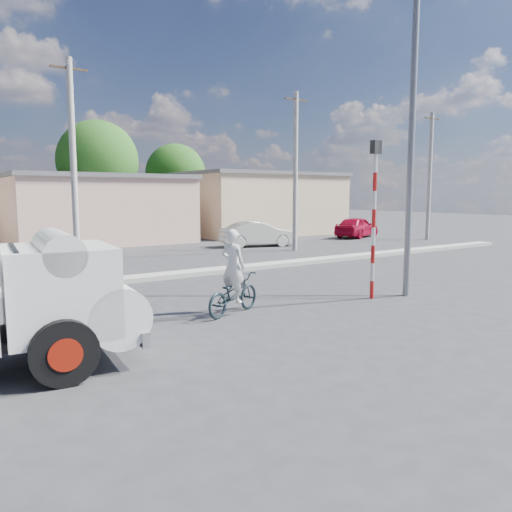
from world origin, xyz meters
TOP-DOWN VIEW (x-y plane):
  - ground_plane at (0.00, 0.00)m, footprint 120.00×120.00m
  - median at (0.00, 8.00)m, footprint 40.00×0.80m
  - bicycle at (-0.98, 2.18)m, footprint 2.02×1.32m
  - cyclist at (-0.98, 2.18)m, footprint 0.64×0.76m
  - car_cream at (8.63, 14.80)m, footprint 4.44×2.55m
  - car_red at (17.44, 15.71)m, footprint 4.41×2.89m
  - traffic_pole at (3.20, 1.50)m, footprint 0.28×0.18m
  - streetlight at (4.14, 1.20)m, footprint 2.34×0.22m
  - building_row at (1.10, 22.00)m, footprint 37.80×7.30m
  - utility_poles at (3.25, 12.00)m, footprint 35.40×0.24m

SIDE VIEW (x-z plane):
  - ground_plane at x=0.00m, z-range 0.00..0.00m
  - median at x=0.00m, z-range 0.00..0.16m
  - bicycle at x=-0.98m, z-range 0.00..1.00m
  - car_cream at x=8.63m, z-range 0.00..1.38m
  - car_red at x=17.44m, z-range 0.00..1.40m
  - cyclist at x=-0.98m, z-range 0.00..1.78m
  - building_row at x=1.10m, z-range -0.09..4.35m
  - traffic_pole at x=3.20m, z-range 0.41..4.77m
  - utility_poles at x=3.25m, z-range 0.07..8.07m
  - streetlight at x=4.14m, z-range 0.46..9.46m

